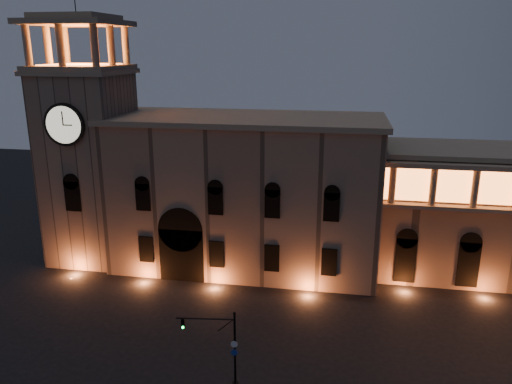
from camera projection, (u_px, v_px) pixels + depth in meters
The scene contains 4 objects.
ground at pixel (217, 379), 38.90m from camera, with size 160.00×160.00×0.00m, color black.
government_building at pixel (245, 193), 57.54m from camera, with size 30.80×12.80×17.60m.
clock_tower at pixel (90, 157), 58.66m from camera, with size 9.80×9.80×32.40m.
traffic_light at pixel (225, 347), 37.33m from camera, with size 4.58×0.90×6.31m.
Camera 1 is at (8.76, -32.23, 24.92)m, focal length 35.00 mm.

